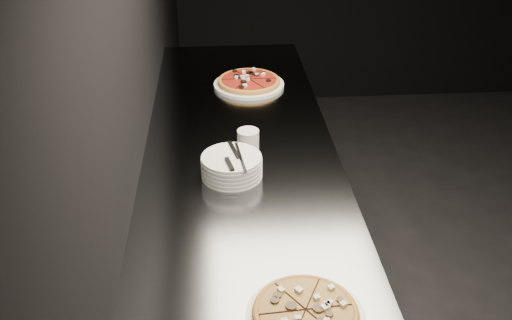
{
  "coord_description": "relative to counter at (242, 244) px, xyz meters",
  "views": [
    {
      "loc": [
        -2.21,
        -1.91,
        2.0
      ],
      "look_at": [
        -2.08,
        -0.14,
        0.96
      ],
      "focal_mm": 40.0,
      "sensor_mm": 36.0,
      "label": 1
    }
  ],
  "objects": [
    {
      "name": "counter",
      "position": [
        0.0,
        0.0,
        0.0
      ],
      "size": [
        0.74,
        2.44,
        0.92
      ],
      "color": "slate",
      "rests_on": "floor"
    },
    {
      "name": "pizza_tomato",
      "position": [
        0.07,
        0.62,
        0.48
      ],
      "size": [
        0.34,
        0.34,
        0.04
      ],
      "rotation": [
        0.0,
        0.0,
        -0.02
      ],
      "color": "white",
      "rests_on": "counter"
    },
    {
      "name": "plate_stack",
      "position": [
        -0.04,
        -0.18,
        0.5
      ],
      "size": [
        0.21,
        0.21,
        0.08
      ],
      "color": "white",
      "rests_on": "counter"
    },
    {
      "name": "wall_left",
      "position": [
        -0.37,
        0.0,
        0.94
      ],
      "size": [
        0.02,
        5.0,
        2.8
      ],
      "primitive_type": "cube",
      "color": "black",
      "rests_on": "floor"
    },
    {
      "name": "cutlery",
      "position": [
        -0.03,
        -0.2,
        0.54
      ],
      "size": [
        0.07,
        0.23,
        0.01
      ],
      "rotation": [
        0.0,
        0.0,
        0.22
      ],
      "color": "silver",
      "rests_on": "plate_stack"
    },
    {
      "name": "pizza_mushroom",
      "position": [
        0.12,
        -0.89,
        0.48
      ],
      "size": [
        0.31,
        0.31,
        0.04
      ],
      "rotation": [
        0.0,
        0.0,
        0.07
      ],
      "color": "white",
      "rests_on": "counter"
    },
    {
      "name": "ramekin",
      "position": [
        0.03,
        0.02,
        0.5
      ],
      "size": [
        0.08,
        0.08,
        0.07
      ],
      "color": "silver",
      "rests_on": "counter"
    }
  ]
}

